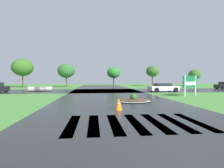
{
  "coord_description": "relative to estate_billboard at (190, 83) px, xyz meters",
  "views": [
    {
      "loc": [
        -1.77,
        -3.13,
        1.94
      ],
      "look_at": [
        -0.04,
        13.84,
        1.4
      ],
      "focal_mm": 28.06,
      "sensor_mm": 36.0,
      "label": 1
    }
  ],
  "objects": [
    {
      "name": "asphalt_cross_road",
      "position": [
        -8.66,
        9.47,
        -1.48
      ],
      "size": [
        90.0,
        9.36,
        0.01
      ],
      "primitive_type": "cube",
      "color": "#232628",
      "rests_on": "ground"
    },
    {
      "name": "crosswalk_stripes",
      "position": [
        -8.66,
        -10.7,
        -1.48
      ],
      "size": [
        5.85,
        3.48,
        0.01
      ],
      "color": "white",
      "rests_on": "ground"
    },
    {
      "name": "asphalt_roadway",
      "position": [
        -8.66,
        -4.98,
        -1.48
      ],
      "size": [
        10.4,
        80.0,
        0.01
      ],
      "primitive_type": "cube",
      "color": "#232628",
      "rests_on": "ground"
    },
    {
      "name": "drainage_pipe_stack",
      "position": [
        -18.45,
        9.02,
        -1.12
      ],
      "size": [
        3.4,
        1.39,
        0.72
      ],
      "color": "#9E9B93",
      "rests_on": "ground"
    },
    {
      "name": "traffic_cone",
      "position": [
        -8.94,
        -7.48,
        -1.12
      ],
      "size": [
        0.48,
        0.48,
        0.74
      ],
      "color": "orange",
      "rests_on": "ground"
    },
    {
      "name": "car_dark_suv",
      "position": [
        -0.22,
        6.93,
        -0.89
      ],
      "size": [
        4.43,
        2.41,
        1.23
      ],
      "rotation": [
        0.0,
        0.0,
        0.07
      ],
      "color": "silver",
      "rests_on": "ground"
    },
    {
      "name": "median_island",
      "position": [
        -7.16,
        -3.83,
        -1.35
      ],
      "size": [
        2.84,
        2.36,
        0.68
      ],
      "color": "#9E9B93",
      "rests_on": "ground"
    },
    {
      "name": "estate_billboard",
      "position": [
        0.0,
        0.0,
        0.0
      ],
      "size": [
        2.36,
        1.4,
        2.29
      ],
      "rotation": [
        0.0,
        0.0,
        3.66
      ],
      "color": "white",
      "rests_on": "ground"
    },
    {
      "name": "background_treeline",
      "position": [
        -12.46,
        22.67,
        2.34
      ],
      "size": [
        44.7,
        6.33,
        6.29
      ],
      "color": "#4C3823",
      "rests_on": "ground"
    }
  ]
}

